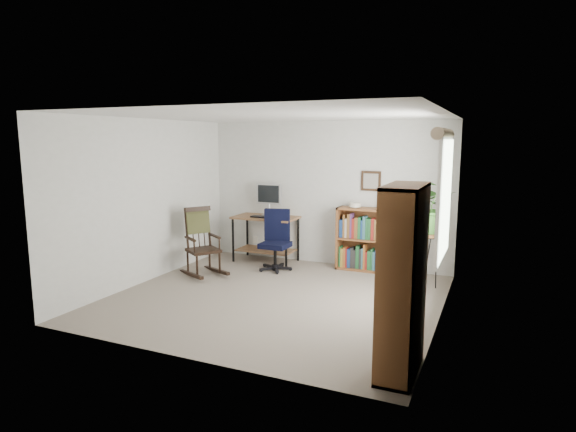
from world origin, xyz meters
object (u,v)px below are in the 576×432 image
at_px(desk, 266,239).
at_px(office_chair, 275,240).
at_px(low_bookshelf, 367,240).
at_px(rocking_chair, 203,241).
at_px(tall_bookshelf, 402,281).

bearing_deg(desk, office_chair, -49.40).
relative_size(desk, office_chair, 1.10).
relative_size(office_chair, low_bookshelf, 0.98).
bearing_deg(rocking_chair, tall_bookshelf, -86.43).
distance_m(desk, rocking_chair, 1.27).
bearing_deg(tall_bookshelf, rocking_chair, 149.78).
bearing_deg(desk, low_bookshelf, 3.91).
relative_size(low_bookshelf, tall_bookshelf, 0.59).
relative_size(rocking_chair, tall_bookshelf, 0.63).
xyz_separation_m(office_chair, low_bookshelf, (1.36, 0.59, 0.01)).
xyz_separation_m(desk, office_chair, (0.40, -0.47, 0.10)).
relative_size(rocking_chair, low_bookshelf, 1.06).
xyz_separation_m(low_bookshelf, tall_bookshelf, (1.16, -3.27, 0.35)).
bearing_deg(low_bookshelf, desk, -176.09).
bearing_deg(office_chair, tall_bookshelf, -61.88).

